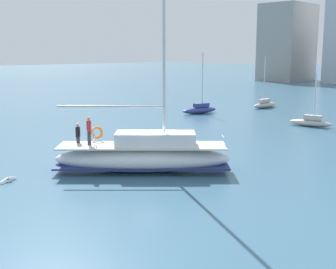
% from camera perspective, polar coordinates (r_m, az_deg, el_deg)
% --- Properties ---
extents(ground_plane, '(400.00, 400.00, 0.00)m').
position_cam_1_polar(ground_plane, '(25.34, -2.59, -4.35)').
color(ground_plane, '#38607A').
extents(main_sailboat, '(8.48, 8.49, 11.92)m').
position_cam_1_polar(main_sailboat, '(24.58, -3.13, -2.66)').
color(main_sailboat, silver).
rests_on(main_sailboat, ground).
extents(moored_sloop_near, '(1.94, 4.42, 6.43)m').
position_cam_1_polar(moored_sloop_near, '(48.07, 4.09, 3.26)').
color(moored_sloop_near, navy).
rests_on(moored_sloop_near, ground).
extents(moored_sloop_far, '(1.26, 4.13, 6.07)m').
position_cam_1_polar(moored_sloop_far, '(54.12, 12.25, 3.83)').
color(moored_sloop_far, '#B7B2A8').
rests_on(moored_sloop_far, ground).
extents(moored_cutter_right, '(3.90, 1.58, 4.71)m').
position_cam_1_polar(moored_cutter_right, '(41.49, 17.75, 1.56)').
color(moored_cutter_right, '#B7B2A8').
rests_on(moored_cutter_right, ground).
extents(seagull, '(0.57, 1.09, 0.17)m').
position_cam_1_polar(seagull, '(24.17, -19.67, -5.33)').
color(seagull, silver).
rests_on(seagull, ground).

